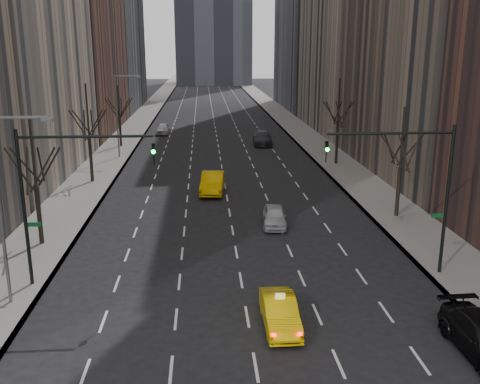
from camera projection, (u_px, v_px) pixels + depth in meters
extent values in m
cube|color=slate|center=(136.00, 126.00, 83.31)|extent=(4.50, 320.00, 0.15)
cube|color=slate|center=(292.00, 124.00, 84.95)|extent=(4.50, 320.00, 0.15)
cylinder|color=black|center=(39.00, 216.00, 32.77)|extent=(0.28, 0.28, 3.57)
cylinder|color=black|center=(33.00, 153.00, 31.75)|extent=(0.16, 0.16, 4.25)
cylinder|color=black|center=(41.00, 165.00, 32.81)|extent=(0.42, 1.80, 2.52)
cylinder|color=black|center=(49.00, 166.00, 32.32)|extent=(1.74, 0.72, 2.52)
cylinder|color=black|center=(43.00, 170.00, 31.49)|extent=(1.46, 1.25, 2.52)
cylinder|color=black|center=(27.00, 171.00, 31.16)|extent=(0.42, 1.80, 2.52)
cylinder|color=black|center=(19.00, 169.00, 31.65)|extent=(1.74, 0.72, 2.52)
cylinder|color=black|center=(26.00, 166.00, 32.47)|extent=(1.46, 1.25, 2.52)
cylinder|color=black|center=(91.00, 159.00, 48.12)|extent=(0.28, 0.28, 3.99)
cylinder|color=black|center=(87.00, 111.00, 46.98)|extent=(0.16, 0.16, 4.75)
cylinder|color=black|center=(92.00, 123.00, 48.10)|extent=(0.42, 1.80, 2.52)
cylinder|color=black|center=(98.00, 123.00, 47.61)|extent=(1.74, 0.72, 2.52)
cylinder|color=black|center=(95.00, 125.00, 46.79)|extent=(1.46, 1.25, 2.52)
cylinder|color=black|center=(85.00, 125.00, 46.45)|extent=(0.42, 1.80, 2.52)
cylinder|color=black|center=(78.00, 124.00, 46.94)|extent=(1.74, 0.72, 2.52)
cylinder|color=black|center=(82.00, 123.00, 47.76)|extent=(1.46, 1.25, 2.52)
cylinder|color=black|center=(120.00, 132.00, 65.53)|extent=(0.28, 0.28, 3.36)
cylinder|color=black|center=(119.00, 102.00, 64.57)|extent=(0.16, 0.16, 4.00)
cylinder|color=black|center=(121.00, 108.00, 65.60)|extent=(0.42, 1.80, 2.52)
cylinder|color=black|center=(126.00, 108.00, 65.11)|extent=(1.74, 0.72, 2.52)
cylinder|color=black|center=(124.00, 109.00, 64.28)|extent=(1.46, 1.25, 2.52)
cylinder|color=black|center=(117.00, 109.00, 63.94)|extent=(0.42, 1.80, 2.52)
cylinder|color=black|center=(112.00, 109.00, 64.43)|extent=(1.74, 0.72, 2.52)
cylinder|color=black|center=(114.00, 108.00, 65.26)|extent=(1.46, 1.25, 2.52)
cylinder|color=black|center=(398.00, 192.00, 38.23)|extent=(0.28, 0.28, 3.57)
cylinder|color=black|center=(402.00, 137.00, 37.21)|extent=(0.16, 0.16, 4.25)
cylinder|color=black|center=(399.00, 148.00, 38.27)|extent=(0.42, 1.80, 2.52)
cylinder|color=black|center=(411.00, 149.00, 37.78)|extent=(1.74, 0.72, 2.52)
cylinder|color=black|center=(414.00, 152.00, 36.95)|extent=(1.46, 1.25, 2.52)
cylinder|color=black|center=(404.00, 152.00, 36.62)|extent=(0.42, 1.80, 2.52)
cylinder|color=black|center=(392.00, 151.00, 37.10)|extent=(1.74, 0.72, 2.52)
cylinder|color=black|center=(390.00, 149.00, 37.93)|extent=(1.46, 1.25, 2.52)
cylinder|color=black|center=(337.00, 145.00, 55.51)|extent=(0.28, 0.28, 3.99)
cylinder|color=black|center=(339.00, 102.00, 54.36)|extent=(0.16, 0.16, 4.75)
cylinder|color=black|center=(338.00, 112.00, 55.49)|extent=(0.42, 1.80, 2.52)
cylinder|color=black|center=(345.00, 113.00, 55.00)|extent=(1.74, 0.72, 2.52)
cylinder|color=black|center=(346.00, 114.00, 54.17)|extent=(1.46, 1.25, 2.52)
cylinder|color=black|center=(339.00, 114.00, 53.83)|extent=(0.42, 1.80, 2.52)
cylinder|color=black|center=(331.00, 114.00, 54.32)|extent=(1.74, 0.72, 2.52)
cylinder|color=black|center=(331.00, 113.00, 55.15)|extent=(1.46, 1.25, 2.52)
cylinder|color=black|center=(24.00, 209.00, 26.50)|extent=(0.18, 0.18, 8.00)
cylinder|color=black|center=(85.00, 137.00, 25.77)|extent=(6.50, 0.14, 0.14)
imported|color=black|center=(154.00, 154.00, 26.22)|extent=(0.18, 0.22, 1.10)
sphere|color=#0CFF33|center=(153.00, 152.00, 26.01)|extent=(0.20, 0.20, 0.20)
cube|color=#0C5926|center=(34.00, 224.00, 26.73)|extent=(0.70, 0.04, 0.22)
cylinder|color=black|center=(447.00, 201.00, 27.94)|extent=(0.18, 0.18, 8.00)
cylinder|color=black|center=(391.00, 133.00, 26.78)|extent=(6.50, 0.14, 0.14)
imported|color=black|center=(326.00, 152.00, 26.80)|extent=(0.18, 0.22, 1.10)
sphere|color=#0CFF33|center=(327.00, 150.00, 26.59)|extent=(0.20, 0.20, 0.20)
cube|color=#0C5926|center=(438.00, 216.00, 28.13)|extent=(0.70, 0.04, 0.22)
cylinder|color=slate|center=(0.00, 212.00, 24.41)|extent=(0.16, 0.16, 9.00)
cylinder|color=slate|center=(19.00, 117.00, 23.37)|extent=(2.60, 0.14, 0.14)
cube|color=slate|center=(47.00, 120.00, 23.48)|extent=(0.50, 0.22, 0.15)
cylinder|color=slate|center=(117.00, 116.00, 58.11)|extent=(0.16, 0.16, 9.00)
cylinder|color=slate|center=(127.00, 76.00, 57.07)|extent=(2.60, 0.14, 0.14)
cube|color=slate|center=(138.00, 77.00, 57.18)|extent=(0.50, 0.22, 0.15)
imported|color=yellow|center=(280.00, 312.00, 23.44)|extent=(1.47, 4.11, 1.35)
imported|color=#B0B2B8|center=(274.00, 216.00, 36.78)|extent=(1.97, 4.13, 1.36)
imported|color=#FFBD05|center=(213.00, 183.00, 45.16)|extent=(2.29, 5.37, 1.72)
imported|color=#2B2B30|center=(262.00, 138.00, 67.49)|extent=(2.68, 5.81, 1.64)
imported|color=silver|center=(163.00, 129.00, 75.70)|extent=(1.99, 4.45, 1.49)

